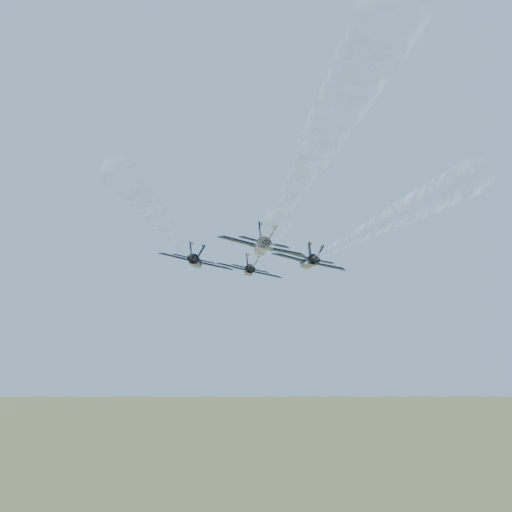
% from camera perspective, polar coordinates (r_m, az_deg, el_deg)
% --- Properties ---
extents(jet_lead, '(11.30, 15.59, 4.04)m').
position_cam_1_polar(jet_lead, '(113.97, -0.63, -1.30)').
color(jet_lead, black).
extents(jet_left, '(11.30, 15.59, 4.04)m').
position_cam_1_polar(jet_left, '(101.92, -5.36, -0.50)').
color(jet_left, black).
extents(jet_right, '(11.30, 15.59, 4.04)m').
position_cam_1_polar(jet_right, '(102.25, 4.67, -0.53)').
color(jet_right, black).
extents(jet_slot, '(11.30, 15.59, 4.04)m').
position_cam_1_polar(jet_slot, '(85.95, 0.50, 0.83)').
color(jet_slot, black).
extents(smoke_trail_lead, '(20.09, 61.51, 2.28)m').
position_cam_1_polar(smoke_trail_lead, '(66.29, 0.86, 3.45)').
color(smoke_trail_lead, white).
extents(smoke_trail_left, '(20.09, 61.51, 2.28)m').
position_cam_1_polar(smoke_trail_left, '(54.48, -7.73, 6.00)').
color(smoke_trail_left, white).
extents(smoke_trail_right, '(20.09, 61.51, 2.28)m').
position_cam_1_polar(smoke_trail_right, '(55.44, 11.05, 5.84)').
color(smoke_trail_right, white).
extents(smoke_trail_slot, '(20.09, 61.51, 2.28)m').
position_cam_1_polar(smoke_trail_slot, '(39.07, 4.47, 11.55)').
color(smoke_trail_slot, white).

